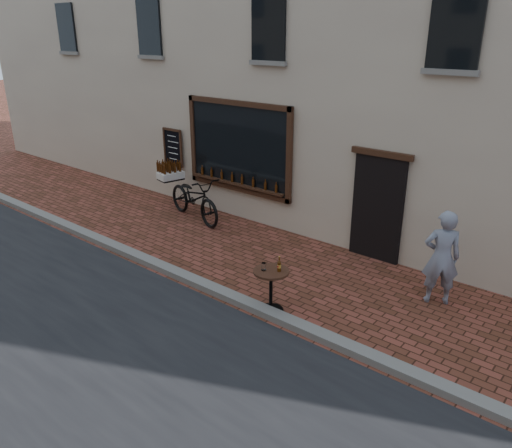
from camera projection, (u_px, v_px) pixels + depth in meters
The scene contains 6 objects.
ground at pixel (193, 290), 9.29m from camera, with size 90.00×90.00×0.00m, color #50281A.
kerb at pixel (201, 284), 9.41m from camera, with size 90.00×0.25×0.12m, color slate.
shop_building at pixel (378, 9), 12.13m from camera, with size 28.00×6.20×10.00m.
cargo_bicycle at pixel (193, 197), 12.60m from camera, with size 2.67×1.25×1.23m.
bistro_table at pixel (271, 282), 8.41m from camera, with size 0.61×0.61×1.04m.
pedestrian at pixel (441, 257), 8.61m from camera, with size 0.63×0.41×1.72m, color gray.
Camera 1 is at (6.14, -5.57, 4.53)m, focal length 35.00 mm.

